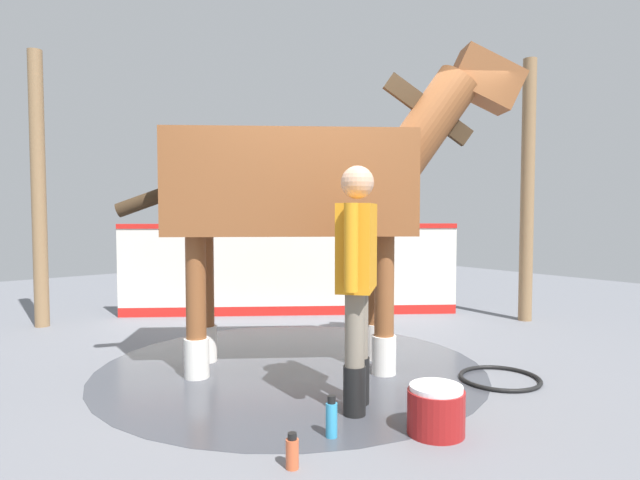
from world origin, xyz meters
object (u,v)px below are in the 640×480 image
(horse, at_px, (307,189))
(bottle_spray, at_px, (292,452))
(handler, at_px, (357,271))
(wash_bucket, at_px, (436,410))
(hose_coil, at_px, (500,378))
(bottle_shampoo, at_px, (332,418))

(horse, height_order, bottle_spray, horse)
(handler, bearing_deg, wash_bucket, 149.70)
(horse, distance_m, handler, 1.19)
(wash_bucket, height_order, hose_coil, wash_bucket)
(horse, relative_size, bottle_spray, 15.39)
(horse, height_order, handler, horse)
(bottle_spray, bearing_deg, horse, -130.21)
(handler, relative_size, bottle_spray, 8.69)
(horse, bearing_deg, wash_bucket, -62.93)
(handler, height_order, wash_bucket, handler)
(handler, height_order, bottle_spray, handler)
(handler, xyz_separation_m, hose_coil, (-1.30, 0.27, -0.92))
(horse, bearing_deg, hose_coil, -16.62)
(handler, bearing_deg, bottle_spray, 76.32)
(bottle_shampoo, bearing_deg, hose_coil, 178.83)
(handler, relative_size, wash_bucket, 4.75)
(hose_coil, bearing_deg, wash_bucket, 15.02)
(horse, xyz_separation_m, bottle_spray, (1.16, 1.38, -1.44))
(horse, distance_m, wash_bucket, 2.11)
(wash_bucket, relative_size, bottle_shampoo, 1.38)
(bottle_shampoo, xyz_separation_m, hose_coil, (-1.72, 0.04, -0.10))
(horse, xyz_separation_m, bottle_shampoo, (0.76, 1.21, -1.41))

